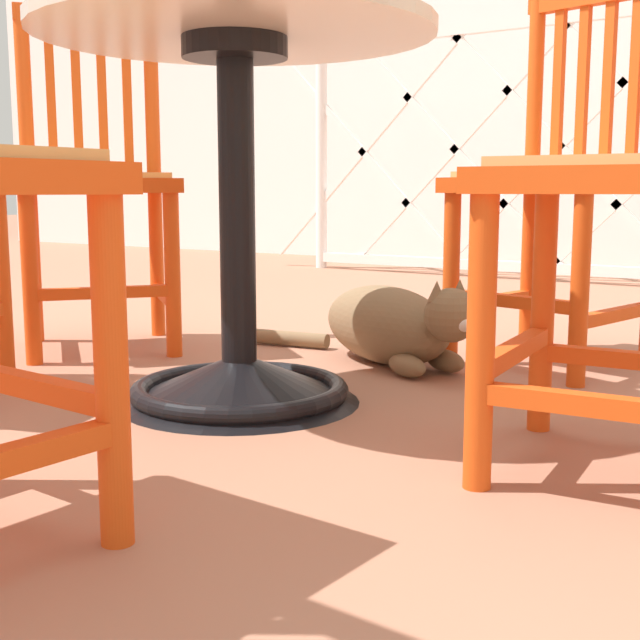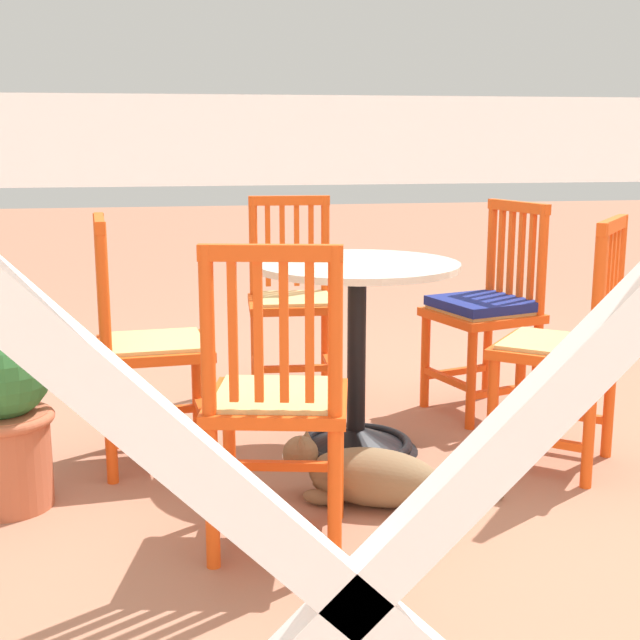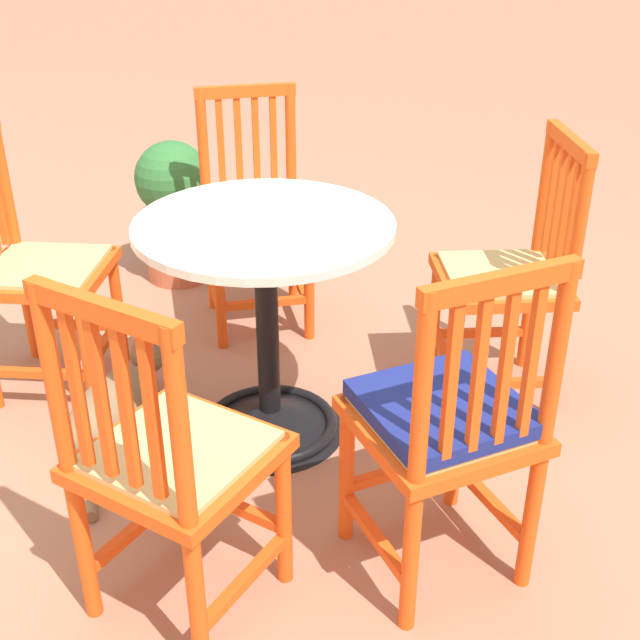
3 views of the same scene
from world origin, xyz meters
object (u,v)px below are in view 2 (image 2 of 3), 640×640
at_px(orange_chair_facing_out, 292,302).
at_px(tabby_cat, 363,476).
at_px(orange_chair_at_corner, 146,348).
at_px(terracotta_planter, 3,410).
at_px(orange_chair_by_planter, 277,405).
at_px(orange_chair_near_fence, 563,350).
at_px(cafe_table, 356,379).
at_px(orange_chair_tucked_in, 486,311).

distance_m(orange_chair_facing_out, tabby_cat, 1.34).
height_order(orange_chair_at_corner, terracotta_planter, orange_chair_at_corner).
bearing_deg(terracotta_planter, orange_chair_by_planter, 152.67).
height_order(orange_chair_near_fence, orange_chair_facing_out, same).
relative_size(orange_chair_by_planter, orange_chair_near_fence, 1.00).
bearing_deg(terracotta_planter, orange_chair_at_corner, -144.00).
bearing_deg(orange_chair_facing_out, orange_chair_near_fence, 127.69).
distance_m(orange_chair_near_fence, terracotta_planter, 1.93).
distance_m(orange_chair_facing_out, terracotta_planter, 1.57).
distance_m(cafe_table, orange_chair_by_planter, 0.85).
bearing_deg(terracotta_planter, orange_chair_near_fence, -178.78).
xyz_separation_m(cafe_table, tabby_cat, (0.08, 0.49, -0.19)).
xyz_separation_m(cafe_table, orange_chair_by_planter, (0.39, 0.74, 0.15)).
xyz_separation_m(orange_chair_by_planter, tabby_cat, (-0.31, -0.25, -0.34)).
height_order(orange_chair_tucked_in, tabby_cat, orange_chair_tucked_in).
bearing_deg(terracotta_planter, tabby_cat, 171.22).
xyz_separation_m(cafe_table, terracotta_planter, (1.22, 0.31, 0.04)).
relative_size(orange_chair_near_fence, orange_chair_tucked_in, 1.00).
bearing_deg(orange_chair_near_fence, terracotta_planter, 1.22).
bearing_deg(orange_chair_near_fence, orange_chair_by_planter, 23.18).
bearing_deg(orange_chair_near_fence, cafe_table, -21.10).
bearing_deg(orange_chair_near_fence, tabby_cat, 15.47).
relative_size(cafe_table, orange_chair_tucked_in, 0.83).
bearing_deg(orange_chair_at_corner, orange_chair_by_planter, 116.93).
relative_size(cafe_table, orange_chair_facing_out, 0.83).
relative_size(orange_chair_near_fence, terracotta_planter, 1.47).
bearing_deg(terracotta_planter, orange_chair_facing_out, -134.45).
height_order(orange_chair_tucked_in, terracotta_planter, orange_chair_tucked_in).
relative_size(orange_chair_tucked_in, terracotta_planter, 1.47).
bearing_deg(orange_chair_facing_out, terracotta_planter, 45.55).
relative_size(orange_chair_near_fence, orange_chair_at_corner, 1.00).
relative_size(cafe_table, orange_chair_near_fence, 0.83).
xyz_separation_m(orange_chair_facing_out, terracotta_planter, (1.09, 1.12, -0.11)).
bearing_deg(orange_chair_tucked_in, orange_chair_by_planter, 47.01).
xyz_separation_m(orange_chair_near_fence, tabby_cat, (0.78, 0.22, -0.34)).
distance_m(orange_chair_at_corner, tabby_cat, 0.92).
bearing_deg(tabby_cat, terracotta_planter, -8.78).
bearing_deg(orange_chair_facing_out, tabby_cat, 92.04).
relative_size(cafe_table, terracotta_planter, 1.23).
bearing_deg(orange_chair_at_corner, tabby_cat, 144.18).
bearing_deg(cafe_table, tabby_cat, 80.30).
height_order(orange_chair_facing_out, tabby_cat, orange_chair_facing_out).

